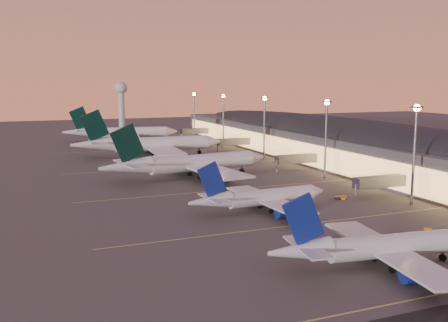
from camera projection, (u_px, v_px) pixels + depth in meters
ground at (289, 219)px, 115.32m from camera, size 700.00×700.00×0.00m
airliner_narrow_south at (376, 247)px, 84.45m from camera, size 38.60×34.76×13.79m
airliner_narrow_north at (260, 198)px, 121.51m from camera, size 37.43×33.47×13.37m
airliner_wide_near at (189, 164)px, 164.11m from camera, size 59.54×54.72×19.06m
airliner_wide_mid at (149, 144)px, 213.11m from camera, size 64.39×58.69×20.61m
airliner_wide_far at (121, 133)px, 266.78m from camera, size 60.19×55.52×19.31m
terminal_building at (335, 139)px, 203.24m from camera, size 56.35×255.00×17.46m
light_masts at (289, 120)px, 185.49m from camera, size 2.20×217.20×25.90m
radar_tower at (121, 96)px, 353.86m from camera, size 9.00×9.00×32.50m
lane_markings at (224, 186)px, 151.97m from camera, size 90.00×180.36×0.00m
baggage_tug_c at (341, 198)px, 135.01m from camera, size 3.37×2.52×0.94m
baggage_tug_d at (428, 233)px, 103.22m from camera, size 3.51×3.68×1.10m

